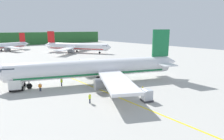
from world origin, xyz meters
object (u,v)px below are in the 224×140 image
airliner_far_taxiway (2,46)px  crew_loader_right (40,87)px  crew_supervisor (62,81)px  service_truck_fuel (17,84)px  airliner_foreground (97,68)px  airliner_mid_apron (76,47)px  crew_loader_left (143,89)px  cargo_container_near (147,95)px  crew_marshaller (90,98)px

airliner_far_taxiway → crew_loader_right: airliner_far_taxiway is taller
crew_loader_right → crew_supervisor: crew_supervisor is taller
service_truck_fuel → crew_loader_right: service_truck_fuel is taller
airliner_foreground → airliner_mid_apron: bearing=65.5°
crew_loader_left → service_truck_fuel: bearing=134.1°
airliner_foreground → cargo_container_near: bearing=-89.9°
airliner_foreground → crew_supervisor: airliner_foreground is taller
airliner_foreground → crew_loader_right: size_ratio=24.41×
airliner_foreground → crew_loader_left: bearing=-79.8°
cargo_container_near → airliner_mid_apron: bearing=70.3°
service_truck_fuel → cargo_container_near: service_truck_fuel is taller
airliner_far_taxiway → crew_supervisor: (-3.54, -83.06, -1.75)m
crew_loader_right → airliner_mid_apron: bearing=54.6°
cargo_container_near → crew_marshaller: size_ratio=1.34×
airliner_foreground → cargo_container_near: 14.71m
crew_loader_left → crew_supervisor: 17.34m
service_truck_fuel → crew_loader_right: 5.17m
cargo_container_near → crew_loader_right: bearing=125.9°
airliner_foreground → crew_supervisor: size_ratio=22.83×
airliner_mid_apron → crew_marshaller: 70.46m
crew_loader_right → airliner_far_taxiway: bearing=84.3°
cargo_container_near → crew_marshaller: bearing=146.1°
cargo_container_near → crew_loader_left: (2.10, 2.77, -0.04)m
airliner_foreground → airliner_far_taxiway: airliner_foreground is taller
airliner_far_taxiway → crew_marshaller: 95.14m
crew_marshaller → crew_supervisor: 11.99m
airliner_mid_apron → service_truck_fuel: airliner_mid_apron is taller
airliner_mid_apron → crew_marshaller: size_ratio=20.64×
service_truck_fuel → crew_loader_right: size_ratio=4.44×
airliner_mid_apron → crew_loader_left: airliner_mid_apron is taller
crew_supervisor → crew_loader_right: bearing=-172.8°
airliner_mid_apron → crew_loader_right: bearing=-125.4°
cargo_container_near → crew_loader_right: cargo_container_near is taller
crew_supervisor → airliner_foreground: bearing=-21.0°
service_truck_fuel → cargo_container_near: (15.33, -20.74, -0.16)m
airliner_far_taxiway → service_truck_fuel: bearing=-98.2°
airliner_foreground → crew_loader_left: size_ratio=24.23×
cargo_container_near → crew_marshaller: cargo_container_near is taller
airliner_far_taxiway → cargo_container_near: (3.79, -100.38, -1.78)m
service_truck_fuel → crew_supervisor: bearing=-23.2°
airliner_mid_apron → cargo_container_near: (-24.35, -67.93, -2.10)m
airliner_far_taxiway → service_truck_fuel: 80.48m
cargo_container_near → airliner_foreground: bearing=90.1°
airliner_foreground → crew_loader_left: (2.12, -11.74, -2.42)m
crew_marshaller → service_truck_fuel: bearing=115.6°
crew_marshaller → crew_loader_right: crew_loader_right is taller
service_truck_fuel → crew_loader_left: bearing=-45.9°
cargo_container_near → crew_supervisor: size_ratio=1.25×
cargo_container_near → crew_loader_left: cargo_container_near is taller
crew_marshaller → crew_loader_left: bearing=-14.4°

